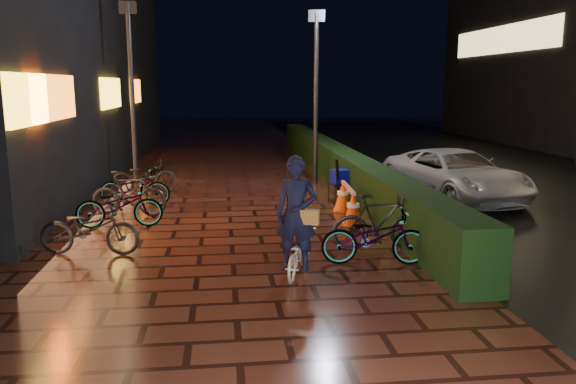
{
  "coord_description": "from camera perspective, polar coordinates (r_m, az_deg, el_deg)",
  "views": [
    {
      "loc": [
        -0.13,
        -8.73,
        2.86
      ],
      "look_at": [
        0.94,
        0.36,
        1.1
      ],
      "focal_mm": 35.0,
      "sensor_mm": 36.0,
      "label": 1
    }
  ],
  "objects": [
    {
      "name": "parked_bikes_hedge",
      "position": [
        9.47,
        9.03,
        -3.85
      ],
      "size": [
        2.02,
        1.42,
        1.0
      ],
      "color": "black",
      "rests_on": "ground"
    },
    {
      "name": "hedge",
      "position": [
        17.24,
        4.86,
        2.97
      ],
      "size": [
        0.7,
        20.0,
        1.0
      ],
      "primitive_type": "cube",
      "color": "black",
      "rests_on": "ground"
    },
    {
      "name": "parked_bikes_storefront",
      "position": [
        12.8,
        -16.16,
        -0.36
      ],
      "size": [
        1.98,
        6.43,
        1.0
      ],
      "color": "black",
      "rests_on": "ground"
    },
    {
      "name": "asphalt_road",
      "position": [
        16.74,
        26.51,
        -0.1
      ],
      "size": [
        11.0,
        60.0,
        0.01
      ],
      "primitive_type": "cube",
      "color": "black",
      "rests_on": "ground"
    },
    {
      "name": "van",
      "position": [
        14.77,
        16.65,
        1.71
      ],
      "size": [
        2.88,
        4.76,
        1.23
      ],
      "primitive_type": "imported",
      "rotation": [
        0.0,
        0.0,
        0.2
      ],
      "color": "#BAB9BF",
      "rests_on": "ground"
    },
    {
      "name": "cyclist",
      "position": [
        8.41,
        0.91,
        -4.12
      ],
      "size": [
        0.84,
        1.36,
        1.84
      ],
      "color": "silver",
      "rests_on": "ground"
    },
    {
      "name": "cart_assembly",
      "position": [
        13.97,
        5.35,
        1.42
      ],
      "size": [
        0.69,
        0.73,
        1.12
      ],
      "color": "black",
      "rests_on": "ground"
    },
    {
      "name": "lamp_post_hedge",
      "position": [
        16.31,
        2.86,
        10.29
      ],
      "size": [
        0.47,
        0.17,
        4.9
      ],
      "color": "black",
      "rests_on": "ground"
    },
    {
      "name": "lamp_post_sf",
      "position": [
        16.97,
        -15.59,
        10.4
      ],
      "size": [
        0.49,
        0.15,
        5.15
      ],
      "color": "black",
      "rests_on": "ground"
    },
    {
      "name": "ground",
      "position": [
        9.19,
        -5.59,
        -7.3
      ],
      "size": [
        80.0,
        80.0,
        0.0
      ],
      "primitive_type": "plane",
      "color": "#381911",
      "rests_on": "ground"
    },
    {
      "name": "traffic_barrier",
      "position": [
        12.23,
        6.11,
        -1.01
      ],
      "size": [
        0.52,
        1.76,
        0.71
      ],
      "color": "#D6400B",
      "rests_on": "ground"
    }
  ]
}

